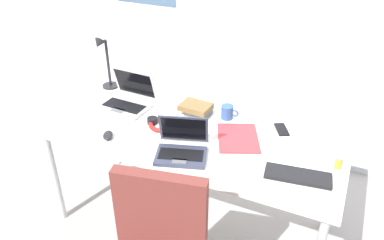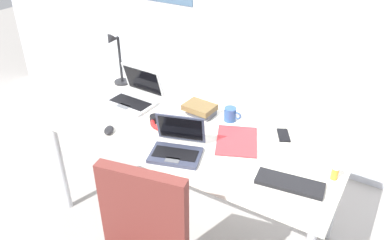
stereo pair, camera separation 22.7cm
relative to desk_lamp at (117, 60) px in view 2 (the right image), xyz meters
name	(u,v)px [view 2 (the right image)]	position (x,y,z in m)	size (l,w,h in m)	color
ground_plane	(192,220)	(0.80, -0.28, -0.94)	(12.00, 12.00, 0.00)	gray
desk	(192,139)	(0.80, -0.28, -0.25)	(1.80, 0.80, 0.74)	silver
desk_lamp	(117,60)	(0.00, 0.00, 0.00)	(0.12, 0.18, 0.40)	black
laptop_near_lamp	(177,147)	(0.84, -0.51, -0.16)	(0.33, 0.31, 0.20)	#33384C
laptop_near_mouse	(134,96)	(0.27, -0.16, -0.15)	(0.33, 0.30, 0.23)	#B7BABC
external_keyboard	(290,183)	(1.46, -0.45, -0.19)	(0.33, 0.12, 0.02)	black
computer_mouse	(109,130)	(0.38, -0.54, -0.18)	(0.06, 0.10, 0.03)	black
cell_phone	(283,135)	(1.29, -0.04, -0.19)	(0.06, 0.14, 0.01)	black
headphones	(165,122)	(0.61, -0.29, -0.18)	(0.21, 0.18, 0.04)	red
pill_bottle	(335,172)	(1.64, -0.28, -0.16)	(0.04, 0.04, 0.08)	gold
book_stack	(200,109)	(0.74, -0.07, -0.16)	(0.20, 0.16, 0.07)	#4C4C51
paper_folder_near_mouse	(237,141)	(1.08, -0.23, -0.19)	(0.23, 0.31, 0.01)	red
coffee_mug	(230,114)	(0.94, -0.04, -0.15)	(0.11, 0.08, 0.09)	#2D518C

